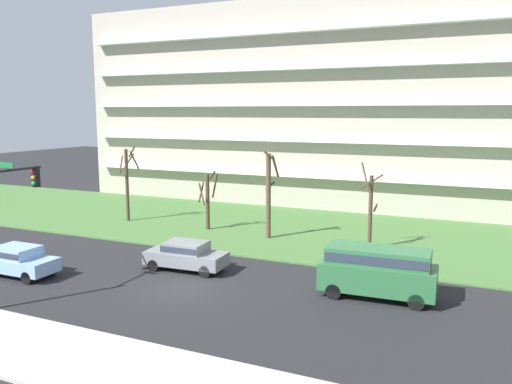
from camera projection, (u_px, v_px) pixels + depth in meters
ground at (181, 287)px, 25.55m from camera, size 160.00×160.00×0.00m
sidewalk_curb_near at (57, 354)px, 18.35m from camera, size 80.00×4.00×0.15m
grass_lawn_strip at (286, 229)px, 38.13m from camera, size 80.00×16.00×0.08m
apartment_building at (342, 105)px, 49.82m from camera, size 48.43×14.02×18.18m
tree_far_left at (128, 181)px, 40.43m from camera, size 1.51×1.47×5.89m
tree_left at (208, 199)px, 37.56m from camera, size 1.60×1.60×4.34m
tree_center at (269, 194)px, 34.83m from camera, size 0.93×1.11×5.99m
tree_right at (370, 209)px, 32.11m from camera, size 1.38×1.49×5.45m
van_green_near_left at (378, 269)px, 23.88m from camera, size 5.29×2.25×2.36m
sedan_blue_center_left at (17, 259)px, 27.23m from camera, size 4.42×1.86×1.57m
sedan_gray_center_right at (186, 254)px, 28.19m from camera, size 4.49×2.04×1.57m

